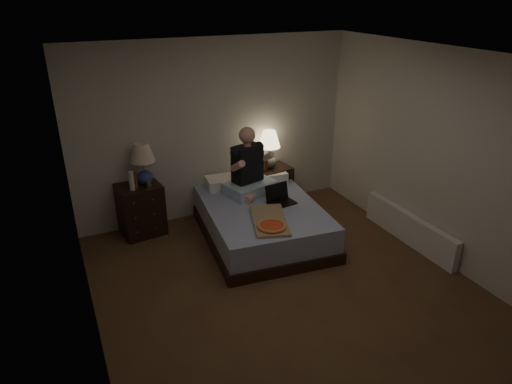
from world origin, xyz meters
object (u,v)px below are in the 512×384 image
nightstand_left (141,209)px  laptop (282,195)px  lamp_left (143,164)px  pizza_box (272,227)px  lamp_right (269,149)px  bed (262,221)px  person (250,161)px  beer_bottle_left (135,181)px  water_bottle (132,181)px  radiator (409,228)px  beer_bottle_right (266,163)px  soda_can (148,183)px  nightstand_right (272,186)px

nightstand_left → laptop: 1.90m
lamp_left → pizza_box: lamp_left is taller
nightstand_left → lamp_right: bearing=-7.6°
bed → person: person is taller
bed → beer_bottle_left: beer_bottle_left is taller
water_bottle → radiator: size_ratio=0.16×
laptop → radiator: 1.72m
beer_bottle_right → person: person is taller
water_bottle → beer_bottle_left: water_bottle is taller
beer_bottle_left → laptop: size_ratio=0.68×
nightstand_left → lamp_left: bearing=-7.6°
lamp_left → soda_can: 0.25m
laptop → nightstand_right: bearing=63.2°
nightstand_right → person: person is taller
bed → lamp_right: 1.16m
nightstand_left → lamp_right: size_ratio=1.25×
nightstand_left → beer_bottle_right: size_ratio=3.05×
bed → nightstand_right: bearing=61.2°
soda_can → water_bottle: bearing=-173.9°
bed → water_bottle: (-1.51, 0.68, 0.59)m
lamp_left → radiator: lamp_left is taller
bed → lamp_right: (0.50, 0.80, 0.68)m
lamp_right → person: size_ratio=0.60×
beer_bottle_right → person: (-0.39, -0.29, 0.19)m
lamp_right → beer_bottle_right: (-0.10, -0.10, -0.17)m
soda_can → beer_bottle_right: (1.70, 0.00, 0.00)m
person → beer_bottle_left: bearing=154.7°
nightstand_right → bed: bearing=-131.6°
beer_bottle_left → person: 1.52m
laptop → bed: bearing=157.1°
nightstand_left → water_bottle: size_ratio=2.80×
lamp_left → person: size_ratio=0.60×
beer_bottle_left → radiator: beer_bottle_left is taller
beer_bottle_right → radiator: 2.15m
beer_bottle_left → laptop: bearing=-23.6°
beer_bottle_left → beer_bottle_right: beer_bottle_left is taller
bed → pizza_box: pizza_box is taller
beer_bottle_left → pizza_box: beer_bottle_left is taller
nightstand_right → soda_can: soda_can is taller
beer_bottle_right → pizza_box: 1.49m
bed → lamp_right: lamp_right is taller
nightstand_right → pizza_box: (-0.74, -1.45, 0.19)m
lamp_left → person: person is taller
lamp_left → lamp_right: lamp_left is taller
nightstand_right → radiator: (1.12, -1.74, -0.12)m
soda_can → person: bearing=-12.2°
lamp_left → beer_bottle_left: size_ratio=2.43×
water_bottle → pizza_box: size_ratio=0.33×
pizza_box → beer_bottle_left: bearing=152.2°
nightstand_right → radiator: 2.07m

